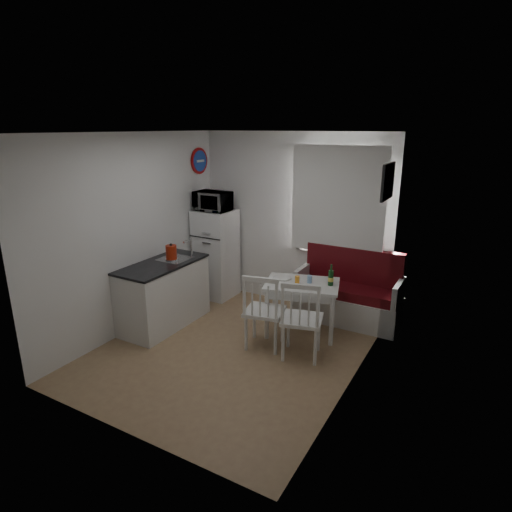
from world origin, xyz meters
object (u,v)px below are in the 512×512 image
(kitchen_counter, at_px, (164,294))
(kettle, at_px, (171,252))
(chair_right, at_px, (299,312))
(wine_bottle, at_px, (331,275))
(chair_left, at_px, (261,304))
(bench, at_px, (348,298))
(dining_table, at_px, (302,289))
(fridge, at_px, (216,254))
(microwave, at_px, (213,201))

(kitchen_counter, xyz_separation_m, kettle, (0.05, 0.14, 0.56))
(chair_right, bearing_deg, kettle, 161.45)
(kitchen_counter, bearing_deg, chair_right, 0.69)
(wine_bottle, bearing_deg, chair_left, -127.88)
(kitchen_counter, distance_m, bench, 2.57)
(dining_table, relative_size, fridge, 0.77)
(microwave, bearing_deg, bench, 4.32)
(kitchen_counter, height_order, microwave, microwave)
(chair_right, bearing_deg, kitchen_counter, 165.59)
(chair_right, bearing_deg, dining_table, 95.30)
(chair_left, bearing_deg, microwave, 129.40)
(kitchen_counter, relative_size, kettle, 5.60)
(kitchen_counter, distance_m, dining_table, 1.90)
(fridge, bearing_deg, wine_bottle, -12.12)
(microwave, distance_m, kettle, 1.19)
(chair_left, distance_m, fridge, 1.92)
(kitchen_counter, xyz_separation_m, wine_bottle, (2.10, 0.80, 0.39))
(bench, relative_size, kettle, 6.13)
(kitchen_counter, xyz_separation_m, chair_right, (2.00, 0.02, 0.16))
(microwave, bearing_deg, wine_bottle, -10.80)
(kitchen_counter, relative_size, chair_right, 2.33)
(chair_right, height_order, wine_bottle, chair_right)
(kitchen_counter, height_order, chair_right, kitchen_counter)
(chair_left, xyz_separation_m, microwave, (-1.48, 1.17, 0.95))
(kitchen_counter, xyz_separation_m, fridge, (0.02, 1.24, 0.25))
(chair_left, height_order, microwave, microwave)
(kitchen_counter, distance_m, chair_left, 1.51)
(chair_right, xyz_separation_m, microwave, (-1.98, 1.17, 0.95))
(bench, distance_m, microwave, 2.49)
(bench, distance_m, chair_left, 1.52)
(chair_right, bearing_deg, bench, 67.29)
(bench, xyz_separation_m, microwave, (-2.16, -0.16, 1.22))
(bench, distance_m, dining_table, 0.84)
(kettle, xyz_separation_m, wine_bottle, (2.05, 0.65, -0.17))
(chair_left, relative_size, microwave, 1.02)
(chair_right, bearing_deg, microwave, 134.38)
(chair_right, distance_m, microwave, 2.49)
(microwave, bearing_deg, fridge, 90.00)
(dining_table, bearing_deg, kitchen_counter, -174.74)
(chair_left, xyz_separation_m, kettle, (-1.45, 0.12, 0.41))
(microwave, bearing_deg, dining_table, -16.01)
(chair_right, xyz_separation_m, wine_bottle, (0.10, 0.77, 0.23))
(chair_right, relative_size, fridge, 0.40)
(bench, distance_m, wine_bottle, 0.76)
(dining_table, relative_size, chair_left, 1.99)
(bench, bearing_deg, chair_left, -116.97)
(dining_table, distance_m, fridge, 1.82)
(dining_table, bearing_deg, fridge, 146.08)
(fridge, distance_m, kettle, 1.15)
(fridge, bearing_deg, chair_right, -31.58)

